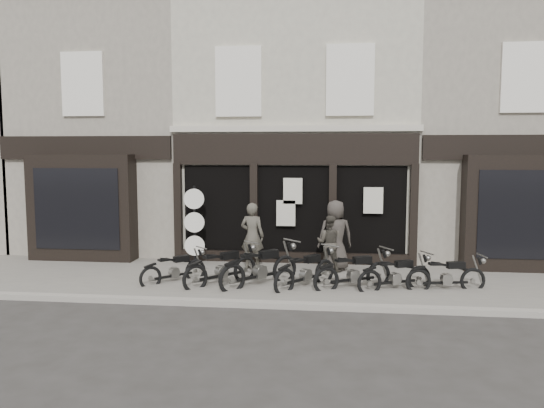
# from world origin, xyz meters

# --- Properties ---
(ground_plane) EXTENTS (90.00, 90.00, 0.00)m
(ground_plane) POSITION_xyz_m (0.00, 0.00, 0.00)
(ground_plane) COLOR #2D2B28
(ground_plane) RESTS_ON ground
(pavement) EXTENTS (30.00, 4.20, 0.12)m
(pavement) POSITION_xyz_m (0.00, 0.90, 0.06)
(pavement) COLOR #69645D
(pavement) RESTS_ON ground_plane
(kerb) EXTENTS (30.00, 0.25, 0.13)m
(kerb) POSITION_xyz_m (0.00, -1.25, 0.07)
(kerb) COLOR gray
(kerb) RESTS_ON ground_plane
(central_building) EXTENTS (7.30, 6.22, 8.34)m
(central_building) POSITION_xyz_m (0.00, 5.95, 4.08)
(central_building) COLOR beige
(central_building) RESTS_ON ground
(neighbour_left) EXTENTS (5.60, 6.73, 8.34)m
(neighbour_left) POSITION_xyz_m (-6.35, 5.90, 4.04)
(neighbour_left) COLOR gray
(neighbour_left) RESTS_ON ground
(neighbour_right) EXTENTS (5.60, 6.73, 8.34)m
(neighbour_right) POSITION_xyz_m (6.35, 5.90, 4.04)
(neighbour_right) COLOR gray
(neighbour_right) RESTS_ON ground
(motorcycle_0) EXTENTS (1.46, 1.49, 0.90)m
(motorcycle_0) POSITION_xyz_m (-2.82, 0.36, 0.36)
(motorcycle_0) COLOR black
(motorcycle_0) RESTS_ON ground
(motorcycle_1) EXTENTS (1.69, 1.79, 1.06)m
(motorcycle_1) POSITION_xyz_m (-1.58, 0.30, 0.42)
(motorcycle_1) COLOR black
(motorcycle_1) RESTS_ON ground
(motorcycle_2) EXTENTS (1.87, 1.86, 1.14)m
(motorcycle_2) POSITION_xyz_m (-0.61, 0.28, 0.45)
(motorcycle_2) COLOR black
(motorcycle_2) RESTS_ON ground
(motorcycle_3) EXTENTS (1.54, 1.78, 1.02)m
(motorcycle_3) POSITION_xyz_m (0.52, 0.28, 0.40)
(motorcycle_3) COLOR black
(motorcycle_3) RESTS_ON ground
(motorcycle_4) EXTENTS (1.95, 1.29, 1.03)m
(motorcycle_4) POSITION_xyz_m (1.68, 0.30, 0.41)
(motorcycle_4) COLOR black
(motorcycle_4) RESTS_ON ground
(motorcycle_5) EXTENTS (1.85, 1.09, 0.95)m
(motorcycle_5) POSITION_xyz_m (2.67, 0.25, 0.38)
(motorcycle_5) COLOR black
(motorcycle_5) RESTS_ON ground
(motorcycle_6) EXTENTS (1.95, 0.65, 0.94)m
(motorcycle_6) POSITION_xyz_m (3.88, 0.35, 0.37)
(motorcycle_6) COLOR black
(motorcycle_6) RESTS_ON ground
(man_left) EXTENTS (0.76, 0.58, 1.86)m
(man_left) POSITION_xyz_m (-1.06, 1.96, 1.05)
(man_left) COLOR #4A463D
(man_left) RESTS_ON pavement
(man_centre) EXTENTS (0.89, 0.78, 1.55)m
(man_centre) POSITION_xyz_m (1.09, 1.96, 0.89)
(man_centre) COLOR #3F3A32
(man_centre) RESTS_ON pavement
(man_right) EXTENTS (1.06, 0.81, 1.95)m
(man_right) POSITION_xyz_m (1.23, 2.05, 1.09)
(man_right) COLOR #39342F
(man_right) RESTS_ON pavement
(advert_sign_post) EXTENTS (0.58, 0.38, 2.40)m
(advert_sign_post) POSITION_xyz_m (-2.80, 2.31, 1.17)
(advert_sign_post) COLOR black
(advert_sign_post) RESTS_ON ground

